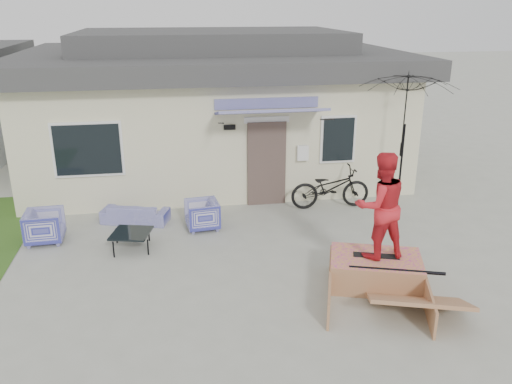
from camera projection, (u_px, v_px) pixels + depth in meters
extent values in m
plane|color=#97998B|center=(256.00, 299.00, 8.98)|extent=(90.00, 90.00, 0.00)
cube|color=beige|center=(213.00, 118.00, 15.90)|extent=(10.00, 7.00, 3.00)
cube|color=#383838|center=(212.00, 59.00, 15.31)|extent=(10.80, 7.80, 0.50)
cube|color=#383838|center=(211.00, 39.00, 15.12)|extent=(7.50, 4.50, 0.60)
cube|color=brown|center=(267.00, 164.00, 12.92)|extent=(0.95, 0.08, 2.10)
cube|color=white|center=(88.00, 149.00, 12.10)|extent=(1.60, 0.06, 1.30)
cube|color=white|center=(338.00, 139.00, 13.02)|extent=(0.90, 0.06, 1.20)
cube|color=navy|center=(271.00, 112.00, 11.97)|extent=(2.50, 1.09, 0.29)
imported|color=navy|center=(135.00, 210.00, 12.07)|extent=(1.58, 0.87, 0.59)
imported|color=navy|center=(45.00, 225.00, 11.04)|extent=(0.73, 0.77, 0.77)
imported|color=navy|center=(202.00, 213.00, 11.70)|extent=(0.73, 0.77, 0.72)
cube|color=black|center=(132.00, 241.00, 10.77)|extent=(0.91, 0.91, 0.37)
imported|color=black|center=(330.00, 183.00, 12.84)|extent=(1.97, 0.70, 1.26)
cylinder|color=black|center=(401.00, 167.00, 12.70)|extent=(0.05, 0.05, 2.10)
imported|color=black|center=(404.00, 139.00, 12.46)|extent=(2.25, 2.08, 0.90)
cube|color=black|center=(376.00, 255.00, 9.33)|extent=(0.83, 0.44, 0.05)
imported|color=red|center=(381.00, 204.00, 9.00)|extent=(0.99, 0.79, 1.90)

